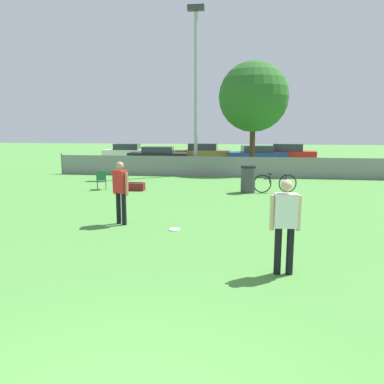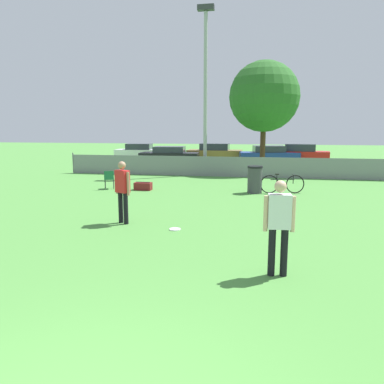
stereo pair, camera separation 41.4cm
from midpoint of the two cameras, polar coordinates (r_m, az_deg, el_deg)
The scene contains 15 objects.
fence_backline at distance 20.61m, azimuth 7.16°, elevation 3.81°, with size 19.24×0.07×1.21m.
light_pole at distance 21.46m, azimuth 2.64°, elevation 16.90°, with size 0.90×0.36×9.11m.
tree_near_pole at distance 23.42m, azimuth 11.47°, elevation 14.05°, with size 4.19×4.19×6.60m.
player_receiver_white at distance 6.88m, azimuth 14.82°, elevation -4.35°, with size 0.56×0.25×1.75m.
player_thrower_red at distance 10.49m, azimuth -9.43°, elevation 0.63°, with size 0.50×0.38×1.75m.
frisbee_disc at distance 9.91m, azimuth -1.41°, elevation -5.69°, with size 0.30×0.30×0.03m.
folding_chair_sideline at distance 16.71m, azimuth -11.82°, elevation 2.09°, with size 0.53×0.53×0.81m.
bicycle_sideline at distance 15.77m, azimuth 14.33°, elevation 1.20°, with size 1.79×0.51×0.81m.
trash_bin at distance 15.63m, azimuth 10.31°, elevation 1.90°, with size 0.62×0.62×1.12m.
gear_bag_sideline at distance 16.27m, azimuth -6.74°, elevation 0.88°, with size 0.73×0.40×0.35m.
parked_car_white at distance 32.09m, azimuth -7.66°, elevation 6.11°, with size 4.08×2.24×1.36m.
parked_car_dark at distance 28.48m, azimuth -3.04°, elevation 5.65°, with size 4.52×2.09×1.27m.
parked_car_tan at distance 30.28m, azimuth 3.87°, elevation 6.02°, with size 4.35×1.78×1.43m.
parked_car_blue at distance 28.99m, azimuth 12.02°, elevation 5.59°, with size 4.61×2.51×1.34m.
parked_car_red at distance 29.65m, azimuth 16.55°, elevation 5.58°, with size 4.36×2.15×1.46m.
Camera 2 is at (1.52, -2.43, 2.65)m, focal length 35.00 mm.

